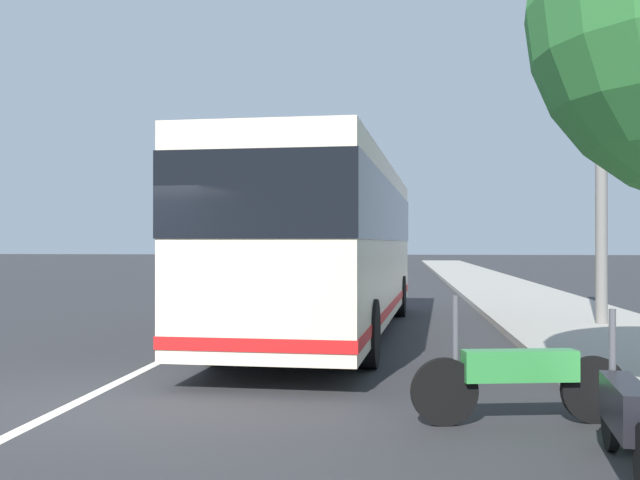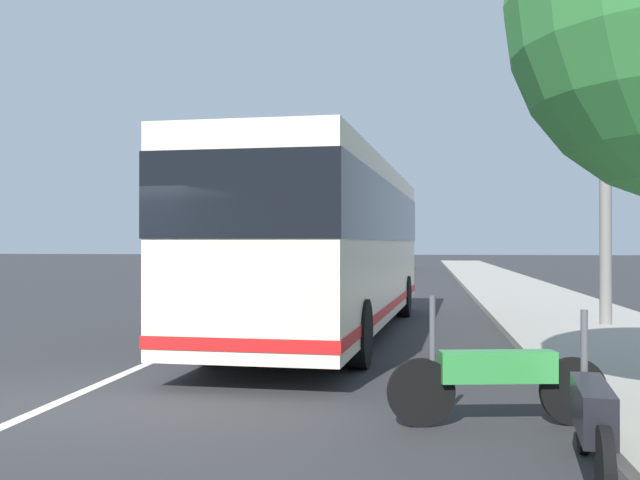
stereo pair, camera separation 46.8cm
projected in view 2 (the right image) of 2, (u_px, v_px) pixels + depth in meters
The scene contains 11 objects.
ground_plane at pixel (63, 400), 8.60m from camera, with size 220.00×220.00×0.00m, color #2D2D30.
sidewalk_curb at pixel (569, 318), 17.47m from camera, with size 110.00×3.60×0.14m, color #9E998E.
lane_divider_line at pixel (257, 316), 18.50m from camera, with size 110.00×0.16×0.01m, color silver.
coach_bus at pixel (330, 238), 14.82m from camera, with size 12.29×3.18×3.29m.
motorcycle_mid_row at pixel (592, 419), 5.74m from camera, with size 2.07×0.36×1.24m.
motorcycle_by_tree at pixel (497, 377), 7.40m from camera, with size 0.47×2.17×1.29m.
car_ahead_same_lane at pixel (397, 259), 51.48m from camera, with size 4.12×1.97×1.48m.
car_behind_bus at pixel (383, 263), 44.05m from camera, with size 4.40×2.00×1.40m.
car_side_street at pixel (342, 258), 55.32m from camera, with size 4.22×2.09×1.56m.
car_oncoming at pixel (331, 260), 49.10m from camera, with size 4.57×1.97×1.41m.
utility_pole at pixel (605, 138), 15.38m from camera, with size 0.24×0.24×7.95m, color slate.
Camera 2 is at (-8.11, -4.11, 1.81)m, focal length 42.11 mm.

